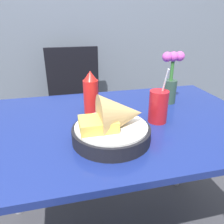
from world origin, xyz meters
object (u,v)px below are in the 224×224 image
chair_far_window (75,98)px  drink_cup (158,107)px  ketchup_bottle (91,93)px  flower_vase (171,78)px  food_basket (114,125)px

chair_far_window → drink_cup: bearing=-72.4°
drink_cup → ketchup_bottle: bearing=147.9°
chair_far_window → ketchup_bottle: same height
drink_cup → flower_vase: size_ratio=0.90×
chair_far_window → drink_cup: drink_cup is taller
chair_far_window → ketchup_bottle: (0.03, -0.72, 0.28)m
ketchup_bottle → drink_cup: (0.25, -0.16, -0.03)m
food_basket → drink_cup: (0.21, 0.10, 0.00)m
drink_cup → flower_vase: flower_vase is taller
flower_vase → drink_cup: bearing=-128.1°
food_basket → flower_vase: (0.35, 0.29, 0.07)m
ketchup_bottle → drink_cup: 0.30m
chair_far_window → food_basket: bearing=-85.9°
flower_vase → food_basket: bearing=-140.8°
chair_far_window → food_basket: size_ratio=3.37×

